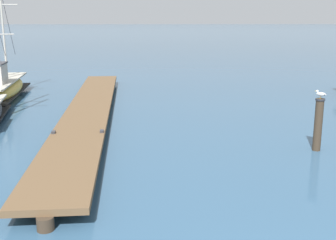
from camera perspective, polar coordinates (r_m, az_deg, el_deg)
The scene contains 3 objects.
floating_dock at distance 18.83m, azimuth -10.33°, elevation 1.27°, with size 3.12×20.20×0.53m.
mooring_piling at distance 14.85m, azimuth 19.01°, elevation -0.46°, with size 0.30×0.30×1.72m.
perched_seagull at distance 14.65m, azimuth 19.33°, elevation 3.22°, with size 0.32×0.29×0.27m.
Camera 1 is at (-2.41, -4.55, 4.31)m, focal length 46.72 mm.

